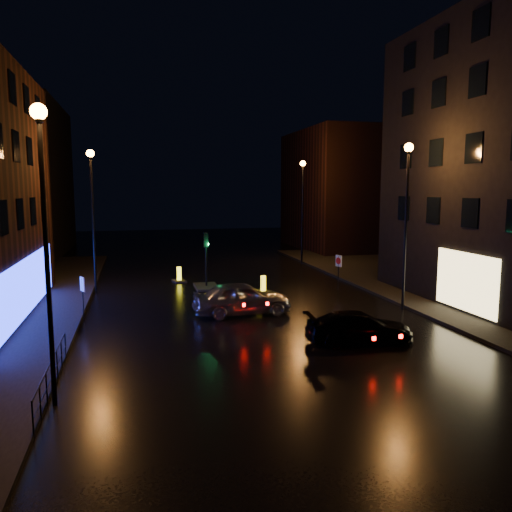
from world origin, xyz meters
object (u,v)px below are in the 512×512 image
object	(u,v)px
road_sign_right	(339,264)
dark_sedan	(359,327)
silver_hatchback	(242,298)
road_sign_left	(83,288)
traffic_signal	(206,280)
bollard_near	(263,289)
bollard_far	(179,278)

from	to	relation	value
road_sign_right	dark_sedan	bearing A→B (deg)	52.76
silver_hatchback	road_sign_left	distance (m)	7.53
traffic_signal	road_sign_right	bearing A→B (deg)	-19.23
bollard_near	road_sign_left	world-z (taller)	road_sign_left
silver_hatchback	bollard_near	distance (m)	5.43
bollard_near	bollard_far	bearing A→B (deg)	115.26
traffic_signal	dark_sedan	xyz separation A→B (m)	(4.39, -12.65, 0.12)
bollard_near	road_sign_left	size ratio (longest dim) A/B	0.65
dark_sedan	bollard_near	world-z (taller)	dark_sedan
traffic_signal	bollard_far	world-z (taller)	traffic_signal
bollard_far	road_sign_right	distance (m)	10.60
bollard_near	road_sign_right	distance (m)	4.83
silver_hatchback	dark_sedan	world-z (taller)	silver_hatchback
traffic_signal	silver_hatchback	bearing A→B (deg)	-83.86
traffic_signal	bollard_far	xyz separation A→B (m)	(-1.48, 2.43, -0.28)
bollard_near	silver_hatchback	bearing A→B (deg)	-134.72
silver_hatchback	road_sign_left	size ratio (longest dim) A/B	2.32
road_sign_left	bollard_near	bearing A→B (deg)	-1.73
traffic_signal	bollard_near	distance (m)	3.83
silver_hatchback	dark_sedan	bearing A→B (deg)	-149.01
bollard_near	road_sign_left	distance (m)	10.72
bollard_far	road_sign_left	world-z (taller)	road_sign_left
road_sign_left	road_sign_right	bearing A→B (deg)	-10.27
bollard_far	road_sign_right	world-z (taller)	road_sign_right
dark_sedan	road_sign_left	distance (m)	12.75
bollard_near	bollard_far	xyz separation A→B (m)	(-4.58, 4.68, -0.00)
bollard_near	traffic_signal	bearing A→B (deg)	124.92
traffic_signal	bollard_near	xyz separation A→B (m)	(3.10, -2.24, -0.28)
silver_hatchback	bollard_far	world-z (taller)	silver_hatchback
bollard_far	dark_sedan	bearing A→B (deg)	-79.16
silver_hatchback	road_sign_right	distance (m)	8.26
bollard_near	road_sign_right	size ratio (longest dim) A/B	0.62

